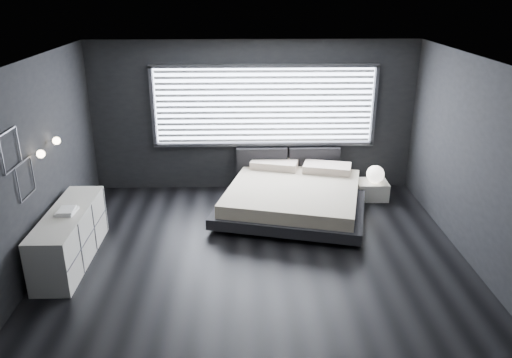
{
  "coord_description": "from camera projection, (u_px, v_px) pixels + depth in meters",
  "views": [
    {
      "loc": [
        -0.19,
        -6.3,
        3.7
      ],
      "look_at": [
        0.0,
        0.85,
        0.9
      ],
      "focal_mm": 35.0,
      "sensor_mm": 36.0,
      "label": 1
    }
  ],
  "objects": [
    {
      "name": "book_stack",
      "position": [
        67.0,
        211.0,
        6.85
      ],
      "size": [
        0.26,
        0.33,
        0.06
      ],
      "color": "white",
      "rests_on": "dresser"
    },
    {
      "name": "room",
      "position": [
        258.0,
        167.0,
        6.71
      ],
      "size": [
        6.04,
        6.0,
        2.8
      ],
      "color": "black",
      "rests_on": "ground"
    },
    {
      "name": "sconce_far",
      "position": [
        56.0,
        141.0,
        7.17
      ],
      "size": [
        0.18,
        0.11,
        0.11
      ],
      "color": "silver",
      "rests_on": "ground"
    },
    {
      "name": "dresser",
      "position": [
        70.0,
        236.0,
        7.03
      ],
      "size": [
        0.54,
        1.9,
        0.76
      ],
      "color": "silver",
      "rests_on": "ground"
    },
    {
      "name": "orb_lamp",
      "position": [
        375.0,
        174.0,
        9.04
      ],
      "size": [
        0.32,
        0.32,
        0.32
      ],
      "primitive_type": "sphere",
      "color": "white",
      "rests_on": "nightstand"
    },
    {
      "name": "window",
      "position": [
        264.0,
        106.0,
        9.14
      ],
      "size": [
        4.14,
        0.09,
        1.52
      ],
      "color": "white",
      "rests_on": "ground"
    },
    {
      "name": "wall_art_lower",
      "position": [
        26.0,
        179.0,
        6.36
      ],
      "size": [
        0.01,
        0.48,
        0.48
      ],
      "color": "#47474C",
      "rests_on": "ground"
    },
    {
      "name": "sconce_near",
      "position": [
        41.0,
        154.0,
        6.61
      ],
      "size": [
        0.18,
        0.11,
        0.11
      ],
      "color": "silver",
      "rests_on": "ground"
    },
    {
      "name": "bed",
      "position": [
        293.0,
        196.0,
        8.61
      ],
      "size": [
        2.9,
        2.82,
        0.62
      ],
      "color": "black",
      "rests_on": "ground"
    },
    {
      "name": "wall_art_upper",
      "position": [
        11.0,
        150.0,
        5.96
      ],
      "size": [
        0.01,
        0.48,
        0.48
      ],
      "color": "#47474C",
      "rests_on": "ground"
    },
    {
      "name": "headboard",
      "position": [
        288.0,
        161.0,
        9.48
      ],
      "size": [
        1.96,
        0.16,
        0.52
      ],
      "color": "black",
      "rests_on": "ground"
    },
    {
      "name": "nightstand",
      "position": [
        372.0,
        190.0,
        9.19
      ],
      "size": [
        0.57,
        0.48,
        0.33
      ],
      "primitive_type": "cube",
      "rotation": [
        0.0,
        0.0,
        -0.03
      ],
      "color": "silver",
      "rests_on": "ground"
    }
  ]
}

